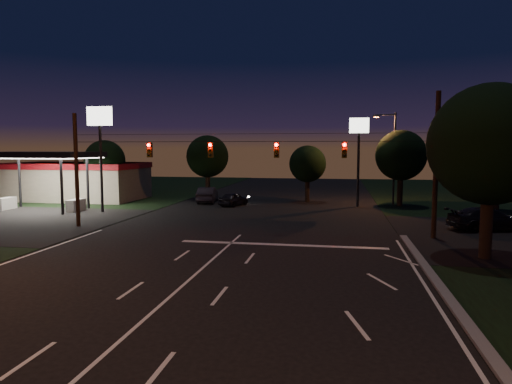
% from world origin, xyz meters
% --- Properties ---
extents(ground, '(140.00, 140.00, 0.00)m').
position_xyz_m(ground, '(0.00, 0.00, 0.00)').
color(ground, black).
rests_on(ground, ground).
extents(stop_bar, '(12.00, 0.50, 0.01)m').
position_xyz_m(stop_bar, '(3.00, 11.50, 0.01)').
color(stop_bar, silver).
rests_on(stop_bar, ground).
extents(utility_pole_right, '(0.30, 0.30, 9.00)m').
position_xyz_m(utility_pole_right, '(12.00, 15.00, 0.00)').
color(utility_pole_right, black).
rests_on(utility_pole_right, ground).
extents(utility_pole_left, '(0.28, 0.28, 8.00)m').
position_xyz_m(utility_pole_left, '(-12.00, 15.00, 0.00)').
color(utility_pole_left, black).
rests_on(utility_pole_left, ground).
extents(signal_span, '(24.00, 0.40, 1.56)m').
position_xyz_m(signal_span, '(-0.00, 14.96, 5.50)').
color(signal_span, black).
rests_on(signal_span, ground).
extents(gas_station, '(14.20, 16.10, 5.25)m').
position_xyz_m(gas_station, '(-21.86, 30.39, 2.38)').
color(gas_station, gray).
rests_on(gas_station, ground).
extents(pole_sign_left_near, '(2.20, 0.30, 9.10)m').
position_xyz_m(pole_sign_left_near, '(-14.00, 22.00, 6.98)').
color(pole_sign_left_near, black).
rests_on(pole_sign_left_near, ground).
extents(pole_sign_right, '(1.80, 0.30, 8.40)m').
position_xyz_m(pole_sign_right, '(8.00, 30.00, 6.24)').
color(pole_sign_right, black).
rests_on(pole_sign_right, ground).
extents(street_light_right_far, '(2.20, 0.35, 9.00)m').
position_xyz_m(street_light_right_far, '(11.24, 32.00, 5.24)').
color(street_light_right_far, black).
rests_on(street_light_right_far, ground).
extents(tree_right_near, '(6.00, 6.00, 8.76)m').
position_xyz_m(tree_right_near, '(13.53, 10.17, 5.68)').
color(tree_right_near, black).
rests_on(tree_right_near, ground).
extents(tree_far_a, '(4.20, 4.20, 6.42)m').
position_xyz_m(tree_far_a, '(-17.98, 30.12, 4.26)').
color(tree_far_a, black).
rests_on(tree_far_a, ground).
extents(tree_far_b, '(4.60, 4.60, 6.98)m').
position_xyz_m(tree_far_b, '(-7.98, 34.13, 4.61)').
color(tree_far_b, black).
rests_on(tree_far_b, ground).
extents(tree_far_c, '(3.80, 3.80, 5.86)m').
position_xyz_m(tree_far_c, '(3.02, 33.10, 3.90)').
color(tree_far_c, black).
rests_on(tree_far_c, ground).
extents(tree_far_d, '(4.80, 4.80, 7.30)m').
position_xyz_m(tree_far_d, '(12.02, 31.13, 4.83)').
color(tree_far_d, black).
rests_on(tree_far_d, ground).
extents(tree_far_e, '(4.00, 4.00, 6.18)m').
position_xyz_m(tree_far_e, '(20.02, 29.11, 4.11)').
color(tree_far_e, black).
rests_on(tree_far_e, ground).
extents(car_oncoming_a, '(2.57, 4.11, 1.30)m').
position_xyz_m(car_oncoming_a, '(-3.86, 28.66, 0.65)').
color(car_oncoming_a, black).
rests_on(car_oncoming_a, ground).
extents(car_oncoming_b, '(2.34, 4.98, 1.58)m').
position_xyz_m(car_oncoming_b, '(-7.09, 30.74, 0.79)').
color(car_oncoming_b, black).
rests_on(car_oncoming_b, ground).
extents(car_cross, '(5.77, 3.48, 1.56)m').
position_xyz_m(car_cross, '(16.20, 18.49, 0.78)').
color(car_cross, black).
rests_on(car_cross, ground).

